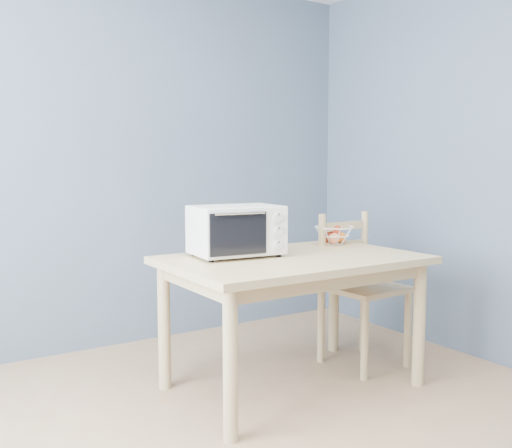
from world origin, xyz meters
TOP-DOWN VIEW (x-y plane):
  - room at (0.00, 0.00)m, footprint 4.01×4.51m
  - dining_table at (0.68, 0.96)m, footprint 1.40×0.90m
  - toaster_oven at (0.40, 1.13)m, footprint 0.51×0.38m
  - fruit_basket at (1.19, 1.21)m, footprint 0.33×0.33m
  - dining_chair at (1.28, 1.06)m, footprint 0.46×0.46m

SIDE VIEW (x-z plane):
  - dining_chair at x=1.28m, z-range -0.01..0.94m
  - dining_table at x=0.68m, z-range 0.27..1.02m
  - fruit_basket at x=1.19m, z-range 0.75..0.88m
  - toaster_oven at x=0.40m, z-range 0.76..1.04m
  - room at x=0.00m, z-range -0.01..2.61m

